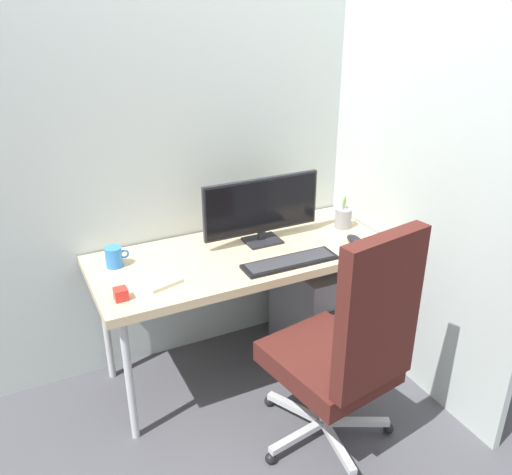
# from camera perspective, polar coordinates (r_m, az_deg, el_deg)

# --- Properties ---
(ground_plane) EXTENTS (8.00, 8.00, 0.00)m
(ground_plane) POSITION_cam_1_polar(r_m,az_deg,el_deg) (3.12, -1.29, -13.44)
(ground_plane) COLOR #4C4C51
(wall_back) EXTENTS (2.66, 0.04, 2.80)m
(wall_back) POSITION_cam_1_polar(r_m,az_deg,el_deg) (2.82, -4.71, 13.93)
(wall_back) COLOR #B7C1BC
(wall_back) RESTS_ON ground_plane
(wall_side_right) EXTENTS (0.04, 1.79, 2.80)m
(wall_side_right) POSITION_cam_1_polar(r_m,az_deg,el_deg) (2.79, 15.13, 13.08)
(wall_side_right) COLOR #B7C1BC
(wall_side_right) RESTS_ON ground_plane
(desk) EXTENTS (1.52, 0.65, 0.72)m
(desk) POSITION_cam_1_polar(r_m,az_deg,el_deg) (2.75, -1.42, -2.48)
(desk) COLOR #D1B78C
(desk) RESTS_ON ground_plane
(office_chair) EXTENTS (0.64, 0.64, 1.13)m
(office_chair) POSITION_cam_1_polar(r_m,az_deg,el_deg) (2.35, 9.55, -11.42)
(office_chair) COLOR black
(office_chair) RESTS_ON ground_plane
(filing_cabinet) EXTENTS (0.38, 0.49, 0.56)m
(filing_cabinet) POSITION_cam_1_polar(r_m,az_deg,el_deg) (3.13, 6.56, -7.16)
(filing_cabinet) COLOR slate
(filing_cabinet) RESTS_ON ground_plane
(monitor) EXTENTS (0.64, 0.15, 0.35)m
(monitor) POSITION_cam_1_polar(r_m,az_deg,el_deg) (2.78, 0.61, 3.16)
(monitor) COLOR black
(monitor) RESTS_ON desk
(keyboard) EXTENTS (0.48, 0.14, 0.02)m
(keyboard) POSITION_cam_1_polar(r_m,az_deg,el_deg) (2.62, 3.60, -2.57)
(keyboard) COLOR black
(keyboard) RESTS_ON desk
(mouse) EXTENTS (0.06, 0.11, 0.04)m
(mouse) POSITION_cam_1_polar(r_m,az_deg,el_deg) (2.87, 10.36, -0.20)
(mouse) COLOR black
(mouse) RESTS_ON desk
(pen_holder) EXTENTS (0.09, 0.09, 0.18)m
(pen_holder) POSITION_cam_1_polar(r_m,az_deg,el_deg) (3.03, 9.19, 2.06)
(pen_holder) COLOR gray
(pen_holder) RESTS_ON desk
(notebook) EXTENTS (0.20, 0.20, 0.02)m
(notebook) POSITION_cam_1_polar(r_m,az_deg,el_deg) (2.50, -10.24, -4.45)
(notebook) COLOR beige
(notebook) RESTS_ON desk
(coffee_mug) EXTENTS (0.12, 0.08, 0.10)m
(coffee_mug) POSITION_cam_1_polar(r_m,az_deg,el_deg) (2.66, -14.77, -2.00)
(coffee_mug) COLOR #337FD8
(coffee_mug) RESTS_ON desk
(desk_clamp_accessory) EXTENTS (0.06, 0.06, 0.05)m
(desk_clamp_accessory) POSITION_cam_1_polar(r_m,az_deg,el_deg) (2.39, -14.09, -5.82)
(desk_clamp_accessory) COLOR red
(desk_clamp_accessory) RESTS_ON desk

